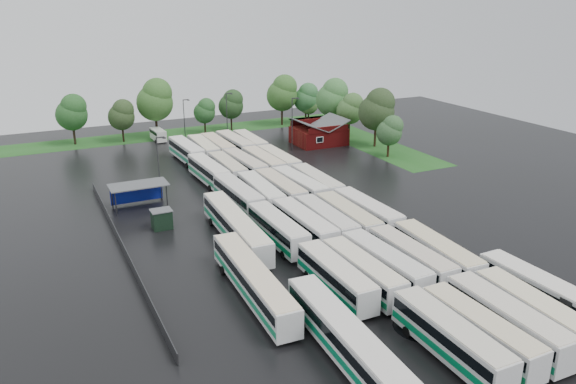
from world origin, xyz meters
name	(u,v)px	position (x,y,z in m)	size (l,w,h in m)	color
ground	(315,242)	(0.00, 0.00, 0.00)	(160.00, 160.00, 0.00)	black
brick_building	(319,135)	(24.00, 42.77, 1.87)	(10.07, 8.60, 5.39)	maroon
wash_shed	(138,187)	(-17.20, 22.02, 2.99)	(8.20, 4.20, 3.58)	#2D2D30
utility_hut	(162,219)	(-16.20, 12.60, 1.32)	(2.70, 2.20, 2.62)	black
grass_strip_north	(186,132)	(2.00, 64.80, 0.01)	(80.00, 10.00, 0.01)	#1E551A
grass_strip_east	(359,139)	(34.00, 42.80, 0.01)	(10.00, 50.00, 0.01)	#1E551A
west_fence	(122,246)	(-22.20, 8.00, 0.60)	(0.10, 50.00, 1.20)	#2D2D30
bus_r0c1	(450,338)	(-1.22, -25.88, 1.97)	(2.89, 12.87, 3.57)	silver
bus_r0c2	(480,331)	(1.89, -26.07, 1.91)	(2.84, 12.50, 3.47)	silver
bus_r0c3	(507,320)	(5.13, -25.95, 2.00)	(2.99, 13.12, 3.64)	silver
bus_r0c4	(534,313)	(8.26, -26.15, 1.98)	(3.17, 12.99, 3.59)	silver
bus_r1c0	(336,277)	(-4.27, -12.16, 1.90)	(2.74, 12.46, 3.46)	silver
bus_r1c1	(362,272)	(-1.27, -12.51, 1.91)	(2.85, 12.49, 3.46)	silver
bus_r1c2	(385,264)	(1.83, -12.09, 1.96)	(3.23, 12.92, 3.57)	silver
bus_r1c3	(411,259)	(5.20, -12.20, 1.94)	(2.75, 12.66, 3.52)	silver
bus_r1c4	(436,254)	(8.46, -12.55, 2.01)	(3.37, 13.23, 3.65)	silver
bus_r2c0	(278,229)	(-4.48, 1.53, 1.94)	(2.81, 12.71, 3.53)	silver
bus_r2c1	(304,225)	(-1.02, 1.18, 1.99)	(2.94, 13.04, 3.62)	silver
bus_r2c2	(325,221)	(2.07, 1.20, 1.96)	(2.86, 12.81, 3.56)	silver
bus_r2c3	(347,218)	(5.14, 0.86, 1.97)	(2.98, 12.95, 3.59)	silver
bus_r2c4	(367,213)	(8.45, 1.36, 1.99)	(2.99, 13.02, 3.61)	silver
bus_r3c0	(238,196)	(-4.48, 15.04, 1.98)	(3.08, 13.01, 3.60)	silver
bus_r3c1	(261,193)	(-1.20, 14.50, 1.99)	(3.19, 13.07, 3.61)	silver
bus_r3c2	(280,190)	(2.07, 14.83, 1.97)	(2.85, 12.91, 3.59)	silver
bus_r3c3	(299,187)	(5.25, 14.83, 1.96)	(3.37, 12.95, 3.57)	silver
bus_r3c4	(316,184)	(8.21, 14.83, 1.96)	(2.87, 12.83, 3.56)	silver
bus_r4c0	(208,171)	(-4.59, 28.25, 1.96)	(3.19, 12.87, 3.56)	silver
bus_r4c1	(228,169)	(-1.25, 28.34, 1.91)	(2.69, 12.46, 3.46)	silver
bus_r4c2	(245,166)	(1.95, 28.65, 1.96)	(3.32, 12.91, 3.56)	silver
bus_r4c3	(263,163)	(5.30, 28.63, 1.96)	(2.90, 12.81, 3.56)	silver
bus_r4c4	(278,161)	(8.21, 28.59, 1.93)	(2.78, 12.64, 3.51)	silver
bus_r5c0	(186,151)	(-4.31, 41.95, 1.98)	(3.34, 13.05, 3.60)	silver
bus_r5c1	(204,149)	(-1.03, 41.97, 1.93)	(2.87, 12.63, 3.51)	silver
bus_r5c2	(218,147)	(1.81, 42.05, 1.96)	(2.76, 12.82, 3.57)	silver
bus_r5c3	(235,145)	(5.33, 42.28, 2.00)	(3.25, 13.18, 3.64)	silver
bus_r5c4	(250,144)	(8.53, 42.34, 1.90)	(2.84, 12.46, 3.46)	silver
artic_bus_west_a	(349,343)	(-9.26, -22.79, 1.98)	(3.63, 19.35, 3.57)	silver
artic_bus_west_b	(236,227)	(-8.90, 4.44, 1.99)	(3.44, 19.44, 3.59)	silver
artic_bus_west_c	(253,281)	(-12.24, -9.28, 1.93)	(3.35, 18.84, 3.48)	silver
artic_bus_east	(565,304)	(12.14, -26.30, 1.95)	(3.25, 19.07, 3.52)	silver
minibus	(158,134)	(-5.28, 59.98, 1.35)	(2.42, 5.71, 2.44)	silver
tree_north_0	(72,112)	(-21.34, 64.35, 6.74)	(6.32, 6.32, 10.48)	black
tree_north_1	(122,115)	(-11.95, 62.08, 5.81)	(5.45, 5.45, 9.03)	black
tree_north_2	(156,99)	(-4.54, 63.04, 8.22)	(7.72, 7.72, 12.78)	black
tree_north_3	(205,111)	(5.98, 62.20, 5.07)	(4.76, 4.76, 7.89)	black
tree_north_4	(232,104)	(12.34, 62.48, 5.98)	(5.61, 5.61, 9.30)	black
tree_north_5	(283,93)	(25.02, 62.21, 7.66)	(7.19, 7.19, 11.91)	black
tree_north_6	(307,97)	(30.85, 61.34, 6.26)	(5.87, 5.87, 9.73)	black
tree_east_0	(390,130)	(31.32, 28.27, 5.16)	(4.88, 4.85, 8.03)	#352011
tree_east_1	(378,109)	(33.48, 35.86, 7.69)	(7.22, 7.22, 11.95)	#351F14
tree_east_2	(351,108)	(33.32, 45.63, 6.13)	(5.75, 5.75, 9.53)	#302519
tree_east_3	(333,97)	(32.46, 51.82, 7.69)	(7.22, 7.22, 11.95)	black
tree_east_4	(309,102)	(31.45, 61.08, 5.06)	(4.75, 4.75, 7.87)	black
lamp_post_ne	(293,120)	(16.83, 40.47, 6.08)	(1.61, 0.31, 10.48)	#2D2D30
lamp_post_nw	(159,164)	(-13.47, 23.88, 5.58)	(1.48, 0.29, 9.61)	#2D2D30
lamp_post_back_w	(185,118)	(-0.70, 54.91, 5.35)	(1.42, 0.28, 9.21)	#2D2D30
lamp_post_back_e	(227,113)	(8.38, 54.44, 5.75)	(1.53, 0.30, 9.91)	#2D2D30
puddle_0	(422,327)	(-0.18, -21.09, 0.00)	(5.42, 5.42, 0.01)	black
puddle_1	(493,329)	(5.45, -24.28, 0.00)	(4.42, 4.42, 0.01)	black
puddle_2	(261,239)	(-5.82, 3.74, 0.00)	(5.92, 5.92, 0.01)	black
puddle_3	(350,248)	(2.90, -3.61, 0.00)	(5.19, 5.19, 0.01)	black
puddle_4	(518,296)	(12.28, -20.94, 0.00)	(2.42, 2.42, 0.01)	black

